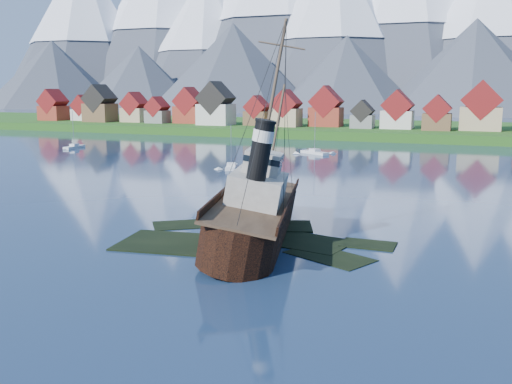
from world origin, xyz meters
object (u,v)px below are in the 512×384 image
(sailboat_a, at_px, (231,167))
(sailboat_c, at_px, (315,153))
(tugboat_wreck, at_px, (255,210))
(sailboat_b, at_px, (74,147))

(sailboat_a, distance_m, sailboat_c, 35.01)
(tugboat_wreck, xyz_separation_m, sailboat_a, (-26.41, 52.75, -3.07))
(sailboat_b, xyz_separation_m, sailboat_c, (69.83, 11.61, -0.01))
(tugboat_wreck, xyz_separation_m, sailboat_c, (-16.75, 86.40, -3.03))
(sailboat_c, bearing_deg, sailboat_b, 132.31)
(tugboat_wreck, height_order, sailboat_b, tugboat_wreck)
(sailboat_a, distance_m, sailboat_b, 64.08)
(sailboat_c, bearing_deg, tugboat_wreck, -136.16)
(sailboat_a, height_order, sailboat_c, sailboat_c)
(sailboat_a, relative_size, sailboat_b, 0.88)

